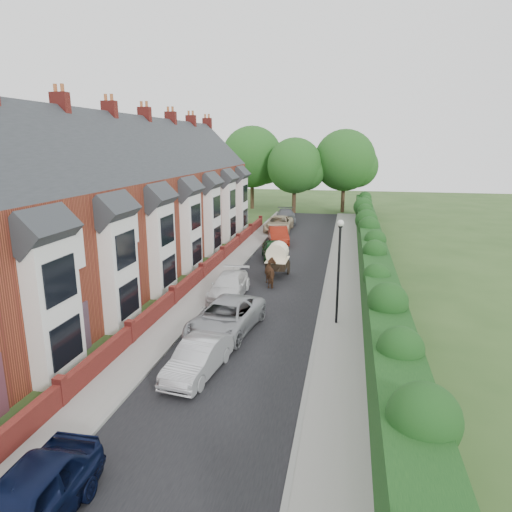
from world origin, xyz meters
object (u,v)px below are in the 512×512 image
(lamppost, at_px, (339,259))
(horse_cart, at_px, (277,257))
(car_silver_b, at_px, (226,317))
(car_beige, at_px, (279,224))
(car_silver_a, at_px, (198,358))
(car_green, at_px, (273,250))
(car_red, at_px, (278,235))
(car_navy, at_px, (23,507))
(horse, at_px, (272,273))
(car_grey, at_px, (286,216))
(car_white, at_px, (229,286))

(lamppost, xyz_separation_m, horse_cart, (-4.09, 7.67, -1.99))
(car_silver_b, xyz_separation_m, car_beige, (-1.40, 25.32, 0.01))
(car_silver_a, height_order, car_green, car_green)
(car_red, bearing_deg, car_navy, -105.17)
(lamppost, height_order, car_navy, lamppost)
(car_navy, bearing_deg, horse, 82.10)
(car_silver_b, distance_m, car_grey, 30.54)
(car_silver_b, relative_size, horse_cart, 1.68)
(lamppost, relative_size, horse, 2.67)
(car_green, height_order, horse, horse)
(car_green, distance_m, car_grey, 16.44)
(car_silver_a, height_order, car_white, car_white)
(car_navy, bearing_deg, car_green, 86.04)
(horse, bearing_deg, car_navy, 61.97)
(car_white, bearing_deg, horse, 49.49)
(horse_cart, bearing_deg, car_navy, -96.15)
(car_grey, xyz_separation_m, horse, (2.31, -23.00, 0.07))
(car_navy, distance_m, car_green, 26.03)
(car_navy, bearing_deg, car_silver_b, 82.18)
(horse, bearing_deg, car_white, 30.25)
(car_navy, height_order, car_beige, car_navy)
(car_green, relative_size, car_beige, 0.75)
(lamppost, xyz_separation_m, car_navy, (-6.40, -13.80, -2.52))
(lamppost, height_order, car_silver_b, lamppost)
(lamppost, distance_m, car_grey, 29.40)
(lamppost, distance_m, horse, 7.35)
(lamppost, relative_size, car_navy, 1.14)
(car_silver_b, relative_size, car_grey, 1.04)
(car_green, xyz_separation_m, car_beige, (-1.30, 11.20, 0.06))
(lamppost, relative_size, car_white, 1.12)
(lamppost, height_order, horse_cart, lamppost)
(lamppost, height_order, car_grey, lamppost)
(car_beige, distance_m, car_grey, 5.18)
(car_navy, xyz_separation_m, car_silver_b, (1.40, 11.88, -0.03))
(horse_cart, bearing_deg, lamppost, -61.93)
(car_navy, distance_m, horse, 19.52)
(car_silver_a, distance_m, car_beige, 29.40)
(car_silver_a, xyz_separation_m, car_grey, (-1.40, 34.55, 0.09))
(car_navy, xyz_separation_m, car_beige, (0.00, 37.20, -0.02))
(car_navy, relative_size, car_beige, 0.84)
(car_silver_a, relative_size, car_white, 0.86)
(car_silver_b, height_order, car_grey, same)
(car_white, xyz_separation_m, horse, (2.06, 2.58, 0.15))
(car_white, relative_size, car_beige, 0.85)
(car_silver_b, relative_size, car_beige, 0.98)
(car_navy, relative_size, car_silver_a, 1.14)
(car_silver_b, xyz_separation_m, car_red, (-0.57, 19.72, -0.01))
(car_navy, relative_size, car_silver_b, 0.85)
(car_grey, bearing_deg, car_white, -98.67)
(car_silver_a, xyz_separation_m, car_beige, (-1.40, 29.36, 0.10))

